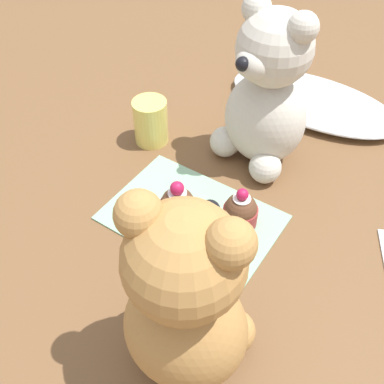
# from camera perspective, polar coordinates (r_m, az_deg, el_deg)

# --- Properties ---
(ground_plane) EXTENTS (4.00, 4.00, 0.00)m
(ground_plane) POSITION_cam_1_polar(r_m,az_deg,el_deg) (0.67, 0.00, -3.32)
(ground_plane) COLOR brown
(knitted_placemat) EXTENTS (0.25, 0.17, 0.01)m
(knitted_placemat) POSITION_cam_1_polar(r_m,az_deg,el_deg) (0.67, 0.00, -3.15)
(knitted_placemat) COLOR #8EBC99
(knitted_placemat) RESTS_ON ground_plane
(tulle_cloth) EXTENTS (0.33, 0.17, 0.03)m
(tulle_cloth) POSITION_cam_1_polar(r_m,az_deg,el_deg) (0.91, 15.10, 11.11)
(tulle_cloth) COLOR white
(tulle_cloth) RESTS_ON ground_plane
(teddy_bear_cream) EXTENTS (0.16, 0.15, 0.26)m
(teddy_bear_cream) POSITION_cam_1_polar(r_m,az_deg,el_deg) (0.71, 9.43, 11.99)
(teddy_bear_cream) COLOR beige
(teddy_bear_cream) RESTS_ON ground_plane
(teddy_bear_tan) EXTENTS (0.15, 0.14, 0.26)m
(teddy_bear_tan) POSITION_cam_1_polar(r_m,az_deg,el_deg) (0.45, -0.70, -13.87)
(teddy_bear_tan) COLOR #B78447
(teddy_bear_tan) RESTS_ON ground_plane
(cupcake_near_cream_bear) EXTENTS (0.05, 0.05, 0.07)m
(cupcake_near_cream_bear) POSITION_cam_1_polar(r_m,az_deg,el_deg) (0.65, 6.18, -2.41)
(cupcake_near_cream_bear) COLOR #993333
(cupcake_near_cream_bear) RESTS_ON knitted_placemat
(saucer_plate) EXTENTS (0.08, 0.08, 0.01)m
(saucer_plate) POSITION_cam_1_polar(r_m,az_deg,el_deg) (0.66, -1.77, -3.65)
(saucer_plate) COLOR silver
(saucer_plate) RESTS_ON knitted_placemat
(cupcake_near_tan_bear) EXTENTS (0.05, 0.05, 0.08)m
(cupcake_near_tan_bear) POSITION_cam_1_polar(r_m,az_deg,el_deg) (0.64, -1.83, -1.89)
(cupcake_near_tan_bear) COLOR #993333
(cupcake_near_tan_bear) RESTS_ON saucer_plate
(juice_glass) EXTENTS (0.06, 0.06, 0.08)m
(juice_glass) POSITION_cam_1_polar(r_m,az_deg,el_deg) (0.78, -5.27, 8.89)
(juice_glass) COLOR #EADB66
(juice_glass) RESTS_ON ground_plane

